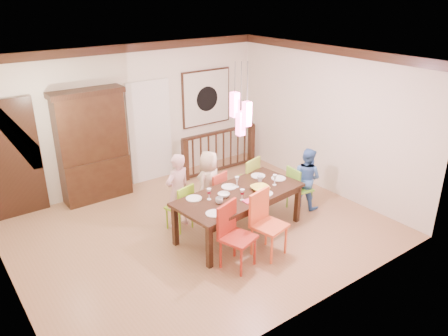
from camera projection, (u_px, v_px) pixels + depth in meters
floor at (202, 230)px, 7.59m from camera, size 6.00×6.00×0.00m
ceiling at (198, 60)px, 6.47m from camera, size 6.00×6.00×0.00m
wall_back at (132, 117)px, 8.89m from camera, size 6.00×0.00×6.00m
wall_right at (326, 120)px, 8.67m from camera, size 0.00×5.00×5.00m
crown_molding at (198, 66)px, 6.50m from camera, size 6.00×5.00×0.16m
panel_door at (11, 162)px, 7.70m from camera, size 1.04×0.07×2.24m
white_doorway at (150, 133)px, 9.21m from camera, size 0.97×0.05×2.22m
painting at (206, 98)px, 9.79m from camera, size 1.25×0.06×1.25m
pendant_cluster at (241, 114)px, 6.71m from camera, size 0.27×0.21×1.14m
dining_table at (239, 197)px, 7.26m from camera, size 2.32×1.24×0.75m
chair_far_left at (179, 203)px, 7.47m from camera, size 0.46×0.46×0.84m
chair_far_mid at (212, 190)px, 7.95m from camera, size 0.47×0.47×0.85m
chair_far_right at (244, 177)px, 8.31m from camera, size 0.54×0.54×0.96m
chair_near_left at (238, 233)px, 6.39m from camera, size 0.57×0.57×1.01m
chair_near_mid at (270, 221)px, 6.69m from camera, size 0.56×0.56×1.04m
chair_end_right at (300, 185)px, 8.12m from camera, size 0.43×0.43×0.86m
china_hutch at (92, 146)px, 8.35m from camera, size 1.38×0.46×2.18m
balustrade at (220, 150)px, 9.83m from camera, size 1.94×0.12×0.96m
person_far_left at (178, 191)px, 7.45m from camera, size 0.54×0.41×1.36m
person_far_mid at (209, 184)px, 7.86m from camera, size 0.71×0.60×1.24m
person_end_right at (306, 178)px, 8.19m from camera, size 0.57×0.66×1.18m
serving_bowl at (260, 188)px, 7.30m from camera, size 0.35×0.35×0.07m
small_bowl at (224, 195)px, 7.09m from camera, size 0.23×0.23×0.06m
cup_left at (219, 201)px, 6.87m from camera, size 0.16×0.16×0.10m
cup_right at (260, 178)px, 7.65m from camera, size 0.13×0.13×0.10m
plate_far_left at (194, 198)px, 7.03m from camera, size 0.26×0.26×0.01m
plate_far_mid at (229, 187)px, 7.43m from camera, size 0.26×0.26×0.01m
plate_far_right at (258, 176)px, 7.86m from camera, size 0.26×0.26×0.01m
plate_near_left at (214, 214)px, 6.56m from camera, size 0.26×0.26×0.01m
plate_near_mid at (265, 193)px, 7.20m from camera, size 0.26×0.26×0.01m
plate_end_right at (278, 178)px, 7.76m from camera, size 0.26×0.26×0.01m
wine_glass_a at (209, 194)px, 6.98m from camera, size 0.08×0.08×0.19m
wine_glass_b at (237, 182)px, 7.41m from camera, size 0.08×0.08×0.19m
wine_glass_c at (242, 195)px, 6.95m from camera, size 0.08×0.08×0.19m
wine_glass_d at (275, 180)px, 7.49m from camera, size 0.08×0.08×0.19m
napkin at (249, 201)px, 6.95m from camera, size 0.18×0.14×0.01m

